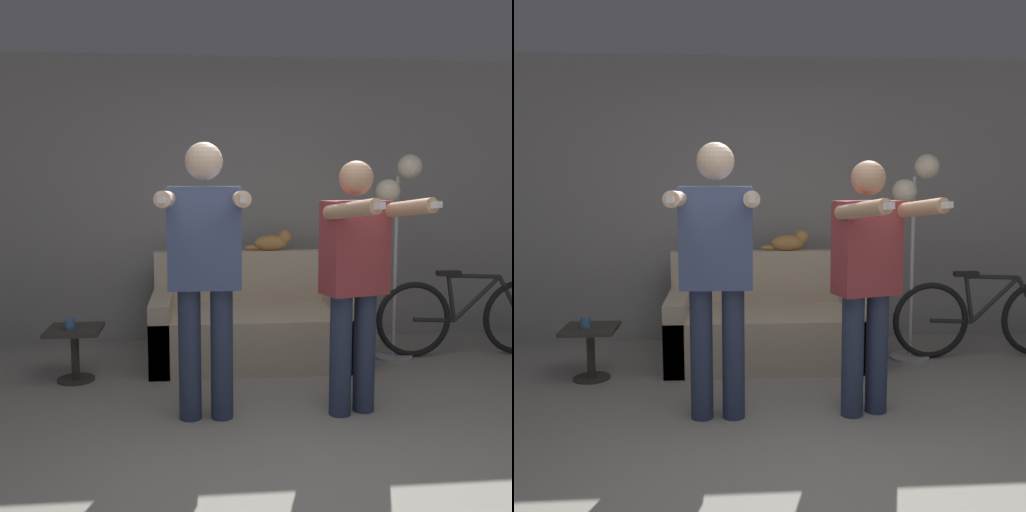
# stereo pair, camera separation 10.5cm
# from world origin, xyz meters

# --- Properties ---
(ground_plane) EXTENTS (16.00, 16.00, 0.00)m
(ground_plane) POSITION_xyz_m (0.00, 0.00, 0.00)
(ground_plane) COLOR gray
(wall_back) EXTENTS (10.00, 0.05, 2.60)m
(wall_back) POSITION_xyz_m (0.00, 2.81, 1.30)
(wall_back) COLOR gray
(wall_back) RESTS_ON ground_plane
(couch) EXTENTS (1.64, 0.93, 0.87)m
(couch) POSITION_xyz_m (-0.11, 2.10, 0.27)
(couch) COLOR beige
(couch) RESTS_ON ground_plane
(person_left) EXTENTS (0.52, 0.68, 1.71)m
(person_left) POSITION_xyz_m (-0.51, 0.85, 1.00)
(person_left) COLOR #2D3856
(person_left) RESTS_ON ground_plane
(person_right) EXTENTS (0.59, 0.76, 1.61)m
(person_right) POSITION_xyz_m (0.43, 0.85, 0.92)
(person_right) COLOR #2D3856
(person_right) RESTS_ON ground_plane
(cat) EXTENTS (0.41, 0.14, 0.18)m
(cat) POSITION_xyz_m (0.11, 2.46, 0.95)
(cat) COLOR tan
(cat) RESTS_ON couch
(floor_lamp) EXTENTS (0.38, 0.33, 1.70)m
(floor_lamp) POSITION_xyz_m (1.09, 2.02, 1.29)
(floor_lamp) COLOR #B2B2B7
(floor_lamp) RESTS_ON ground_plane
(side_table) EXTENTS (0.39, 0.39, 0.40)m
(side_table) POSITION_xyz_m (-1.47, 1.68, 0.28)
(side_table) COLOR #38332D
(side_table) RESTS_ON ground_plane
(cup) EXTENTS (0.08, 0.08, 0.08)m
(cup) POSITION_xyz_m (-1.49, 1.65, 0.44)
(cup) COLOR #3D6693
(cup) RESTS_ON side_table
(bicycle) EXTENTS (1.58, 0.07, 0.73)m
(bicycle) POSITION_xyz_m (1.72, 2.02, 0.34)
(bicycle) COLOR black
(bicycle) RESTS_ON ground_plane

